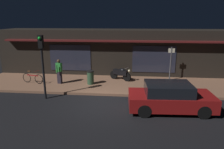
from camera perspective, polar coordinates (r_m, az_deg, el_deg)
ground_plane at (r=11.42m, az=-2.71°, el=-7.74°), size 60.00×60.00×0.00m
sidewalk_slab at (r=14.19m, az=-0.99°, el=-2.74°), size 18.00×4.00×0.15m
storefront_building at (r=17.07m, az=0.28°, el=6.32°), size 18.00×3.30×3.60m
motorcycle at (r=14.80m, az=2.43°, el=0.33°), size 1.56×0.94×0.97m
bicycle_parked at (r=15.13m, az=-21.07°, el=-0.92°), size 1.62×0.52×0.91m
person_photographer at (r=14.37m, az=-14.39°, el=0.96°), size 0.42×0.61×1.67m
sign_post at (r=15.10m, az=15.92°, el=3.42°), size 0.44×0.09×2.40m
trash_bin at (r=13.97m, az=-5.97°, el=-0.77°), size 0.48×0.48×0.93m
traffic_light_pole at (r=11.89m, az=-18.79°, el=4.85°), size 0.24×0.33×3.60m
parked_car_near at (r=10.59m, az=15.68°, el=-6.12°), size 4.18×1.97×1.42m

